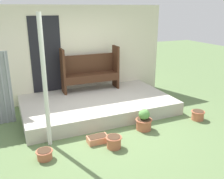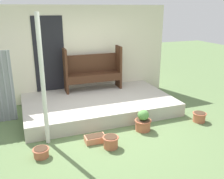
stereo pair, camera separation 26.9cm
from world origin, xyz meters
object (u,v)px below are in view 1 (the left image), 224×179
support_post (45,83)px  flower_pot_far_right (198,115)px  flower_pot_middle (114,141)px  planter_box_rect (98,139)px  bench (90,69)px  flower_pot_right (144,121)px  flower_pot_left (45,154)px

support_post → flower_pot_far_right: size_ratio=7.77×
support_post → flower_pot_far_right: (3.41, -0.27, -1.11)m
flower_pot_middle → planter_box_rect: size_ratio=0.77×
flower_pot_far_right → planter_box_rect: (-2.53, -0.04, -0.06)m
bench → planter_box_rect: (-0.64, -2.29, -0.84)m
flower_pot_middle → flower_pot_far_right: flower_pot_middle is taller
support_post → flower_pot_right: bearing=-5.6°
planter_box_rect → flower_pot_right: bearing=5.9°
bench → flower_pot_left: 3.09m
flower_pot_middle → flower_pot_far_right: 2.34m
flower_pot_right → planter_box_rect: 1.12m
bench → planter_box_rect: 2.52m
support_post → bench: size_ratio=1.56×
support_post → flower_pot_right: (1.98, -0.19, -1.03)m
flower_pot_right → flower_pot_far_right: flower_pot_right is taller
planter_box_rect → bench: bearing=74.3°
support_post → flower_pot_right: size_ratio=5.23×
flower_pot_right → flower_pot_far_right: 1.43m
flower_pot_far_right → planter_box_rect: 2.53m
bench → planter_box_rect: bench is taller
bench → flower_pot_far_right: (1.89, -2.25, -0.78)m
flower_pot_middle → planter_box_rect: bearing=124.9°
support_post → flower_pot_left: (-0.17, -0.47, -1.14)m
flower_pot_right → planter_box_rect: (-1.11, -0.12, -0.14)m
bench → flower_pot_left: bench is taller
support_post → flower_pot_right: 2.24m
bench → flower_pot_far_right: size_ratio=4.98×
bench → flower_pot_right: (0.47, -2.17, -0.70)m
flower_pot_left → flower_pot_middle: 1.27m
flower_pot_left → flower_pot_far_right: flower_pot_far_right is taller
flower_pot_right → flower_pot_far_right: size_ratio=1.49×
bench → flower_pot_right: size_ratio=3.35×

